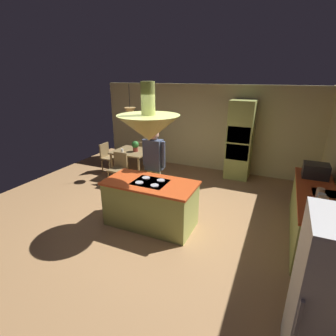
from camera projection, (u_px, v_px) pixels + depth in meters
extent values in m
plane|color=#AD7F51|center=(156.00, 219.00, 5.31)|extent=(8.16, 8.16, 0.00)
cube|color=beige|center=(206.00, 128.00, 7.83)|extent=(6.80, 0.10, 2.55)
cube|color=#A8B259|center=(151.00, 204.00, 4.99)|extent=(1.69, 0.83, 0.86)
cube|color=#D14C1E|center=(150.00, 183.00, 4.84)|extent=(1.75, 0.89, 0.04)
cube|color=black|center=(150.00, 182.00, 4.83)|extent=(0.64, 0.52, 0.01)
cylinder|color=#B2B2B7|center=(139.00, 183.00, 4.78)|extent=(0.15, 0.15, 0.02)
cylinder|color=#B2B2B7|center=(155.00, 185.00, 4.65)|extent=(0.15, 0.15, 0.02)
cylinder|color=#B2B2B7|center=(146.00, 178.00, 5.00)|extent=(0.15, 0.15, 0.02)
cylinder|color=#B2B2B7|center=(161.00, 180.00, 4.88)|extent=(0.15, 0.15, 0.02)
cube|color=#A8B259|center=(312.00, 216.00, 4.59)|extent=(0.62, 2.43, 0.86)
cube|color=#D14C1E|center=(317.00, 193.00, 4.43)|extent=(0.66, 2.47, 0.04)
cube|color=#B2B2B7|center=(327.00, 198.00, 4.39)|extent=(0.48, 0.36, 0.16)
cube|color=#A8B259|center=(240.00, 140.00, 7.13)|extent=(0.66, 0.62, 2.18)
cube|color=black|center=(239.00, 135.00, 6.81)|extent=(0.60, 0.04, 0.44)
cube|color=black|center=(237.00, 152.00, 6.97)|extent=(0.60, 0.04, 0.44)
cube|color=#B2B2B7|center=(299.00, 318.00, 2.10)|extent=(0.03, 0.04, 0.36)
cube|color=olive|center=(132.00, 151.00, 7.34)|extent=(1.00, 0.94, 0.04)
cylinder|color=olive|center=(112.00, 166.00, 7.29)|extent=(0.06, 0.06, 0.72)
cylinder|color=olive|center=(139.00, 171.00, 6.95)|extent=(0.06, 0.06, 0.72)
cylinder|color=olive|center=(127.00, 158.00, 7.99)|extent=(0.06, 0.06, 0.72)
cylinder|color=olive|center=(153.00, 162.00, 7.65)|extent=(0.06, 0.06, 0.72)
cylinder|color=tan|center=(151.00, 187.00, 5.75)|extent=(0.14, 0.14, 0.87)
cylinder|color=tan|center=(158.00, 189.00, 5.68)|extent=(0.14, 0.14, 0.87)
cube|color=#3F4C66|center=(154.00, 155.00, 5.45)|extent=(0.36, 0.22, 0.67)
cylinder|color=#3F4C66|center=(145.00, 152.00, 5.53)|extent=(0.09, 0.09, 0.57)
cylinder|color=#3F4C66|center=(163.00, 155.00, 5.36)|extent=(0.09, 0.09, 0.57)
sphere|color=tan|center=(153.00, 135.00, 5.30)|extent=(0.23, 0.23, 0.23)
cone|color=#A8B259|center=(149.00, 128.00, 4.48)|extent=(1.10, 1.10, 0.45)
cylinder|color=#A8B259|center=(148.00, 98.00, 4.31)|extent=(0.24, 0.24, 0.55)
cone|color=#E0B266|center=(130.00, 112.00, 6.96)|extent=(0.32, 0.32, 0.22)
cylinder|color=black|center=(129.00, 96.00, 6.82)|extent=(0.01, 0.01, 0.60)
cube|color=olive|center=(117.00, 170.00, 6.78)|extent=(0.40, 0.40, 0.04)
cube|color=olive|center=(121.00, 160.00, 6.86)|extent=(0.40, 0.04, 0.42)
cylinder|color=olive|center=(109.00, 179.00, 6.78)|extent=(0.04, 0.04, 0.43)
cylinder|color=olive|center=(120.00, 181.00, 6.65)|extent=(0.04, 0.04, 0.43)
cylinder|color=olive|center=(116.00, 175.00, 7.07)|extent=(0.04, 0.04, 0.43)
cylinder|color=olive|center=(127.00, 176.00, 6.94)|extent=(0.04, 0.04, 0.43)
cube|color=olive|center=(145.00, 154.00, 8.10)|extent=(0.40, 0.40, 0.04)
cube|color=olive|center=(142.00, 149.00, 7.87)|extent=(0.40, 0.04, 0.42)
cylinder|color=olive|center=(153.00, 160.00, 8.26)|extent=(0.04, 0.04, 0.43)
cylinder|color=olive|center=(144.00, 159.00, 8.39)|extent=(0.04, 0.04, 0.43)
cylinder|color=olive|center=(148.00, 163.00, 7.97)|extent=(0.04, 0.04, 0.43)
cylinder|color=olive|center=(138.00, 162.00, 8.10)|extent=(0.04, 0.04, 0.43)
cube|color=olive|center=(110.00, 158.00, 7.75)|extent=(0.40, 0.40, 0.04)
cube|color=olive|center=(104.00, 150.00, 7.75)|extent=(0.04, 0.40, 0.42)
cylinder|color=olive|center=(112.00, 167.00, 7.62)|extent=(0.04, 0.04, 0.43)
cylinder|color=olive|center=(118.00, 164.00, 7.91)|extent=(0.04, 0.04, 0.43)
cylinder|color=olive|center=(102.00, 166.00, 7.75)|extent=(0.04, 0.04, 0.43)
cylinder|color=olive|center=(109.00, 162.00, 8.04)|extent=(0.04, 0.04, 0.43)
cylinder|color=#99382D|center=(135.00, 149.00, 7.25)|extent=(0.14, 0.14, 0.12)
sphere|color=#2D722D|center=(135.00, 145.00, 7.20)|extent=(0.20, 0.20, 0.20)
cylinder|color=white|center=(122.00, 151.00, 7.19)|extent=(0.07, 0.07, 0.09)
cylinder|color=#E0B78C|center=(322.00, 202.00, 3.87)|extent=(0.14, 0.14, 0.18)
cylinder|color=silver|center=(321.00, 198.00, 4.03)|extent=(0.12, 0.12, 0.15)
cylinder|color=#E0B78C|center=(320.00, 193.00, 4.18)|extent=(0.12, 0.12, 0.17)
cube|color=#232326|center=(316.00, 171.00, 5.00)|extent=(0.46, 0.36, 0.28)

